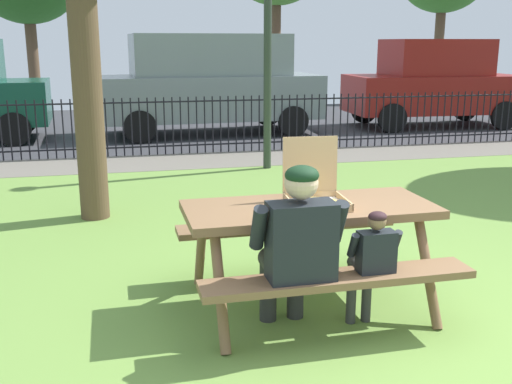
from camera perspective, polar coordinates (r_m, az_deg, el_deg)
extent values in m
cube|color=olive|center=(5.66, 6.97, -6.06)|extent=(28.00, 11.15, 0.02)
cube|color=slate|center=(10.22, -2.26, 3.08)|extent=(28.00, 1.40, 0.01)
cube|color=#38383D|center=(14.72, -5.62, 6.34)|extent=(28.00, 7.83, 0.01)
cube|color=brown|center=(4.39, 5.07, -1.62)|extent=(1.81, 0.78, 0.06)
cube|color=brown|center=(3.95, 7.77, -8.08)|extent=(1.80, 0.30, 0.05)
cube|color=brown|center=(5.02, 2.82, -3.14)|extent=(1.80, 0.30, 0.05)
cylinder|color=brown|center=(3.96, -3.40, -9.24)|extent=(0.08, 0.43, 0.74)
cylinder|color=brown|center=(4.73, -5.21, -5.38)|extent=(0.08, 0.43, 0.74)
cylinder|color=brown|center=(4.44, 15.82, -7.15)|extent=(0.08, 0.43, 0.74)
cylinder|color=brown|center=(5.14, 11.34, -4.02)|extent=(0.08, 0.43, 0.74)
cube|color=tan|center=(4.37, 5.75, -1.23)|extent=(0.43, 0.43, 0.01)
cube|color=silver|center=(4.37, 5.75, -1.15)|extent=(0.40, 0.40, 0.00)
cube|color=tan|center=(4.17, 6.49, -1.57)|extent=(0.41, 0.03, 0.04)
cube|color=tan|center=(4.55, 5.10, -0.25)|extent=(0.41, 0.03, 0.04)
cube|color=tan|center=(4.31, 3.19, -1.00)|extent=(0.03, 0.41, 0.04)
cube|color=tan|center=(4.42, 8.27, -0.76)|extent=(0.03, 0.41, 0.04)
cube|color=tan|center=(4.51, 5.11, 2.62)|extent=(0.41, 0.05, 0.41)
cylinder|color=tan|center=(4.36, 5.76, -1.08)|extent=(0.35, 0.35, 0.01)
cylinder|color=#EECC5A|center=(4.36, 5.76, -0.99)|extent=(0.32, 0.32, 0.00)
cylinder|color=#2E2E2E|center=(4.30, 1.14, -9.24)|extent=(0.12, 0.12, 0.44)
cylinder|color=#2E2E2E|center=(4.02, 1.92, -7.11)|extent=(0.16, 0.42, 0.15)
cylinder|color=#2E2E2E|center=(4.35, 3.72, -8.98)|extent=(0.12, 0.12, 0.44)
cylinder|color=#2E2E2E|center=(4.08, 4.65, -6.85)|extent=(0.16, 0.42, 0.15)
cube|color=#1E2328|center=(3.78, 4.27, -4.82)|extent=(0.42, 0.23, 0.52)
cylinder|color=#1E2328|center=(3.73, 0.25, -3.38)|extent=(0.09, 0.21, 0.31)
cylinder|color=#1E2328|center=(3.88, 7.74, -2.81)|extent=(0.09, 0.21, 0.31)
sphere|color=beige|center=(3.70, 4.28, 0.87)|extent=(0.21, 0.21, 0.21)
ellipsoid|color=#14311A|center=(3.68, 4.34, 1.59)|extent=(0.21, 0.20, 0.12)
cylinder|color=#393939|center=(4.31, 8.95, -9.37)|extent=(0.07, 0.07, 0.44)
cylinder|color=#393939|center=(4.12, 9.71, -6.97)|extent=(0.09, 0.24, 0.09)
cylinder|color=#393939|center=(4.35, 10.36, -9.19)|extent=(0.07, 0.07, 0.44)
cylinder|color=#393939|center=(4.17, 11.17, -6.80)|extent=(0.09, 0.24, 0.09)
cube|color=#1E2328|center=(4.00, 11.23, -5.70)|extent=(0.24, 0.13, 0.30)
cylinder|color=#1E2328|center=(3.94, 9.12, -4.96)|extent=(0.05, 0.12, 0.18)
cylinder|color=#1E2328|center=(4.06, 13.01, -4.58)|extent=(0.05, 0.12, 0.18)
sphere|color=#8C6647|center=(3.94, 11.30, -2.67)|extent=(0.12, 0.12, 0.12)
ellipsoid|color=#321D20|center=(3.93, 11.36, -2.29)|extent=(0.12, 0.11, 0.07)
cylinder|color=black|center=(10.77, -3.01, 8.57)|extent=(23.88, 0.03, 0.03)
cylinder|color=black|center=(10.87, -2.96, 4.55)|extent=(23.88, 0.03, 0.03)
cylinder|color=black|center=(10.82, -22.87, 5.30)|extent=(0.02, 0.02, 1.00)
cylinder|color=black|center=(10.80, -22.13, 5.36)|extent=(0.02, 0.02, 1.00)
cylinder|color=black|center=(10.78, -21.39, 5.41)|extent=(0.02, 0.02, 1.00)
cylinder|color=black|center=(10.76, -20.65, 5.46)|extent=(0.02, 0.02, 1.00)
cylinder|color=black|center=(10.74, -19.91, 5.51)|extent=(0.02, 0.02, 1.00)
cylinder|color=black|center=(10.72, -19.16, 5.56)|extent=(0.02, 0.02, 1.00)
cylinder|color=black|center=(10.71, -18.41, 5.60)|extent=(0.02, 0.02, 1.00)
cylinder|color=black|center=(10.70, -17.66, 5.65)|extent=(0.02, 0.02, 1.00)
cylinder|color=black|center=(10.69, -16.91, 5.70)|extent=(0.02, 0.02, 1.00)
cylinder|color=black|center=(10.68, -16.15, 5.74)|extent=(0.02, 0.02, 1.00)
cylinder|color=black|center=(10.67, -15.40, 5.79)|extent=(0.02, 0.02, 1.00)
cylinder|color=black|center=(10.66, -14.64, 5.83)|extent=(0.02, 0.02, 1.00)
cylinder|color=black|center=(10.66, -13.88, 5.87)|extent=(0.02, 0.02, 1.00)
cylinder|color=black|center=(10.66, -13.13, 5.91)|extent=(0.02, 0.02, 1.00)
cylinder|color=black|center=(10.66, -12.37, 5.95)|extent=(0.02, 0.02, 1.00)
cylinder|color=black|center=(10.66, -11.61, 5.99)|extent=(0.02, 0.02, 1.00)
cylinder|color=black|center=(10.66, -10.85, 6.03)|extent=(0.02, 0.02, 1.00)
cylinder|color=black|center=(10.67, -10.10, 6.07)|extent=(0.02, 0.02, 1.00)
cylinder|color=black|center=(10.68, -9.34, 6.11)|extent=(0.02, 0.02, 1.00)
cylinder|color=black|center=(10.69, -8.58, 6.14)|extent=(0.02, 0.02, 1.00)
cylinder|color=black|center=(10.70, -7.83, 6.17)|extent=(0.02, 0.02, 1.00)
cylinder|color=black|center=(10.71, -7.08, 6.21)|extent=(0.02, 0.02, 1.00)
cylinder|color=black|center=(10.73, -6.33, 6.24)|extent=(0.02, 0.02, 1.00)
cylinder|color=black|center=(10.74, -5.58, 6.27)|extent=(0.02, 0.02, 1.00)
cylinder|color=black|center=(10.76, -4.83, 6.30)|extent=(0.02, 0.02, 1.00)
cylinder|color=black|center=(10.78, -4.09, 6.33)|extent=(0.02, 0.02, 1.00)
cylinder|color=black|center=(10.80, -3.35, 6.35)|extent=(0.02, 0.02, 1.00)
cylinder|color=black|center=(10.83, -2.61, 6.38)|extent=(0.02, 0.02, 1.00)
cylinder|color=black|center=(10.85, -1.88, 6.41)|extent=(0.02, 0.02, 1.00)
cylinder|color=black|center=(10.88, -1.15, 6.43)|extent=(0.02, 0.02, 1.00)
cylinder|color=black|center=(10.91, -0.42, 6.45)|extent=(0.02, 0.02, 1.00)
cylinder|color=black|center=(10.94, 0.30, 6.47)|extent=(0.02, 0.02, 1.00)
cylinder|color=black|center=(10.97, 1.02, 6.49)|extent=(0.02, 0.02, 1.00)
cylinder|color=black|center=(11.01, 1.73, 6.51)|extent=(0.02, 0.02, 1.00)
cylinder|color=black|center=(11.04, 2.44, 6.53)|extent=(0.02, 0.02, 1.00)
cylinder|color=black|center=(11.08, 3.15, 6.55)|extent=(0.02, 0.02, 1.00)
cylinder|color=black|center=(11.12, 3.85, 6.56)|extent=(0.02, 0.02, 1.00)
cylinder|color=black|center=(11.16, 4.55, 6.58)|extent=(0.02, 0.02, 1.00)
cylinder|color=black|center=(11.21, 5.24, 6.59)|extent=(0.02, 0.02, 1.00)
cylinder|color=black|center=(11.25, 5.92, 6.60)|extent=(0.02, 0.02, 1.00)
cylinder|color=black|center=(11.29, 6.60, 6.61)|extent=(0.02, 0.02, 1.00)
cylinder|color=black|center=(11.34, 7.27, 6.63)|extent=(0.02, 0.02, 1.00)
cylinder|color=black|center=(11.39, 7.94, 6.63)|extent=(0.02, 0.02, 1.00)
cylinder|color=black|center=(11.44, 8.61, 6.64)|extent=(0.02, 0.02, 1.00)
cylinder|color=black|center=(11.49, 9.26, 6.65)|extent=(0.02, 0.02, 1.00)
cylinder|color=black|center=(11.55, 9.91, 6.66)|extent=(0.02, 0.02, 1.00)
cylinder|color=black|center=(11.60, 10.56, 6.66)|extent=(0.02, 0.02, 1.00)
cylinder|color=black|center=(11.66, 11.20, 6.67)|extent=(0.02, 0.02, 1.00)
cylinder|color=black|center=(11.71, 11.83, 6.67)|extent=(0.02, 0.02, 1.00)
cylinder|color=black|center=(11.77, 12.45, 6.68)|extent=(0.02, 0.02, 1.00)
cylinder|color=black|center=(11.83, 13.07, 6.68)|extent=(0.02, 0.02, 1.00)
cylinder|color=black|center=(11.90, 13.69, 6.68)|extent=(0.02, 0.02, 1.00)
cylinder|color=black|center=(11.96, 14.30, 6.68)|extent=(0.02, 0.02, 1.00)
cylinder|color=black|center=(12.02, 14.90, 6.68)|extent=(0.02, 0.02, 1.00)
cylinder|color=black|center=(12.09, 15.49, 6.68)|extent=(0.02, 0.02, 1.00)
cylinder|color=black|center=(12.16, 16.08, 6.68)|extent=(0.02, 0.02, 1.00)
cylinder|color=black|center=(12.22, 16.66, 6.68)|extent=(0.02, 0.02, 1.00)
cylinder|color=black|center=(12.29, 17.23, 6.67)|extent=(0.02, 0.02, 1.00)
cylinder|color=black|center=(12.36, 17.80, 6.67)|extent=(0.02, 0.02, 1.00)
cylinder|color=black|center=(12.44, 18.36, 6.67)|extent=(0.02, 0.02, 1.00)
cylinder|color=black|center=(12.51, 18.92, 6.66)|extent=(0.02, 0.02, 1.00)
cylinder|color=black|center=(12.58, 19.47, 6.66)|extent=(0.02, 0.02, 1.00)
cylinder|color=black|center=(12.66, 20.01, 6.65)|extent=(0.02, 0.02, 1.00)
cylinder|color=black|center=(12.73, 20.55, 6.65)|extent=(0.02, 0.02, 1.00)
cylinder|color=black|center=(12.81, 21.08, 6.64)|extent=(0.02, 0.02, 1.00)
cylinder|color=black|center=(12.89, 21.60, 6.63)|extent=(0.02, 0.02, 1.00)
cylinder|color=black|center=(12.97, 22.11, 6.63)|extent=(0.02, 0.02, 1.00)
cylinder|color=black|center=(13.05, 22.62, 6.62)|extent=(0.02, 0.02, 1.00)
cylinder|color=#2D382D|center=(9.31, 1.10, 14.19)|extent=(0.12, 0.12, 3.92)
cylinder|color=brown|center=(6.80, -15.64, 10.39)|extent=(0.31, 0.31, 3.11)
cylinder|color=black|center=(12.32, -21.82, 5.48)|extent=(0.64, 0.14, 0.64)
cylinder|color=black|center=(14.02, -21.10, 6.45)|extent=(0.64, 0.14, 0.64)
cube|color=gray|center=(13.06, -4.36, 8.93)|extent=(4.68, 2.06, 0.90)
cube|color=gray|center=(13.01, -4.44, 12.75)|extent=(3.27, 1.77, 0.84)
cube|color=#262D38|center=(13.25, 0.09, 12.81)|extent=(0.11, 1.56, 0.71)
cylinder|color=black|center=(12.63, 3.53, 6.63)|extent=(0.64, 0.14, 0.64)
cylinder|color=black|center=(14.37, 1.11, 7.53)|extent=(0.64, 0.14, 0.64)
cylinder|color=black|center=(11.98, -10.83, 6.02)|extent=(0.64, 0.14, 0.64)
cylinder|color=black|center=(13.80, -11.52, 7.00)|extent=(0.64, 0.14, 0.64)
cube|color=maroon|center=(14.76, 16.28, 8.87)|extent=(3.97, 1.89, 0.84)
cube|color=maroon|center=(14.71, 16.50, 12.05)|extent=(2.26, 1.61, 0.80)
cube|color=#262D38|center=(15.05, 18.99, 11.90)|extent=(0.10, 1.46, 0.68)
cylinder|color=black|center=(14.70, 22.32, 6.65)|extent=(0.64, 0.14, 0.64)
cylinder|color=black|center=(16.17, 19.06, 7.49)|extent=(0.64, 0.14, 0.64)
cylinder|color=black|center=(13.47, 12.69, 6.77)|extent=(0.64, 0.14, 0.64)
cylinder|color=black|center=(15.05, 10.14, 7.61)|extent=(0.64, 0.14, 0.64)
cylinder|color=brown|center=(19.97, -20.19, 11.41)|extent=(0.33, 0.33, 2.67)
cylinder|color=brown|center=(20.49, 1.89, 13.16)|extent=(0.31, 0.31, 3.31)
cylinder|color=brown|center=(22.70, 16.74, 12.43)|extent=(0.34, 0.34, 3.12)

